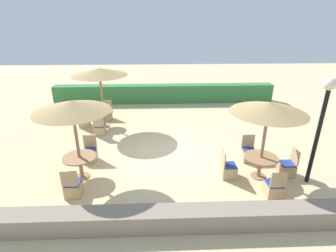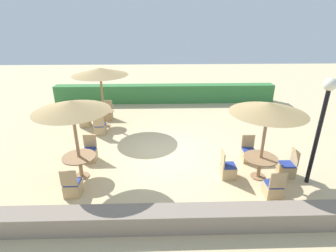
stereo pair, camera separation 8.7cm
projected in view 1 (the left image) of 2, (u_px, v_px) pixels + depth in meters
The scene contains 19 objects.
ground_plane at pixel (169, 154), 9.95m from camera, with size 40.00×40.00×0.00m, color #D1BA8C.
hedge_row at pixel (164, 94), 15.76m from camera, with size 13.00×0.70×1.06m, color #387A3D.
stone_border at pixel (175, 219), 6.40m from camera, with size 10.00×0.56×0.53m, color gray.
lamp_post at pixel (323, 111), 7.40m from camera, with size 0.36×0.36×3.32m.
parasol_front_left at pixel (72, 107), 7.61m from camera, with size 2.25×2.25×2.58m.
round_table_front_left at pixel (80, 161), 8.31m from camera, with size 1.05×1.05×0.75m.
patio_chair_front_left_north at pixel (90, 154), 9.39m from camera, with size 0.46×0.46×0.93m.
patio_chair_front_left_south at pixel (73, 188), 7.56m from camera, with size 0.46×0.46×0.93m.
parasol_front_right at pixel (269, 108), 7.65m from camera, with size 2.25×2.25×2.53m.
round_table_front_right at pixel (260, 161), 8.35m from camera, with size 1.05×1.05×0.72m.
patio_chair_front_right_west at pixel (228, 169), 8.46m from camera, with size 0.46×0.46×0.93m.
patio_chair_front_right_east at pixel (287, 168), 8.55m from camera, with size 0.46×0.46×0.93m.
patio_chair_front_right_north at pixel (248, 154), 9.43m from camera, with size 0.46×0.46×0.93m.
patio_chair_front_right_south at pixel (274, 189), 7.52m from camera, with size 0.46×0.46×0.93m.
parasol_back_left at pixel (99, 72), 11.48m from camera, with size 2.47×2.47×2.75m.
round_table_back_left at pixel (104, 115), 12.26m from camera, with size 0.92×0.92×0.74m.
patio_chair_back_left_north at pixel (107, 114), 13.20m from camera, with size 0.46×0.46×0.93m.
patio_chair_back_left_west at pixel (84, 121), 12.34m from camera, with size 0.46×0.46×0.93m.
patio_chair_back_left_south at pixel (100, 129), 11.50m from camera, with size 0.46×0.46×0.93m.
Camera 1 is at (-0.37, -8.75, 4.84)m, focal length 28.00 mm.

